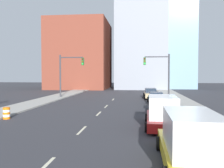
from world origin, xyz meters
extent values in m
cube|color=#9E9B93|center=(-9.05, 44.56, 0.07)|extent=(3.42, 89.11, 0.15)
cube|color=#9E9B93|center=(9.05, 44.56, 0.07)|extent=(3.42, 89.11, 0.15)
cube|color=beige|center=(0.00, 8.19, 0.00)|extent=(0.16, 2.40, 0.01)
cube|color=beige|center=(0.00, 14.69, 0.00)|extent=(0.16, 2.40, 0.01)
cube|color=beige|center=(0.00, 21.48, 0.00)|extent=(0.16, 2.40, 0.01)
cube|color=beige|center=(0.00, 26.68, 0.00)|extent=(0.16, 2.40, 0.01)
cube|color=beige|center=(0.00, 34.17, 0.00)|extent=(0.16, 2.40, 0.01)
cube|color=brown|center=(-11.06, 60.60, 8.29)|extent=(14.00, 16.00, 16.59)
cube|color=gray|center=(4.01, 64.60, 14.08)|extent=(12.00, 20.00, 28.16)
cube|color=#7A9EB7|center=(10.74, 68.60, 13.87)|extent=(13.00, 20.00, 27.74)
cylinder|color=#38383D|center=(-8.27, 35.76, 3.27)|extent=(0.24, 0.24, 6.54)
cylinder|color=#38383D|center=(-6.52, 35.76, 6.14)|extent=(3.50, 0.16, 0.16)
cube|color=#194C1E|center=(-4.77, 35.76, 5.51)|extent=(0.34, 0.32, 1.10)
cylinder|color=#4C0C0C|center=(-4.77, 35.59, 5.85)|extent=(0.22, 0.04, 0.22)
cylinder|color=#593F0C|center=(-4.77, 35.59, 5.51)|extent=(0.22, 0.04, 0.22)
cylinder|color=#26E53F|center=(-4.77, 35.59, 5.17)|extent=(0.22, 0.04, 0.22)
cylinder|color=#38383D|center=(7.97, 35.76, 3.27)|extent=(0.24, 0.24, 6.54)
cylinder|color=#38383D|center=(6.22, 35.76, 6.14)|extent=(3.50, 0.16, 0.16)
cube|color=#194C1E|center=(4.47, 35.76, 5.51)|extent=(0.34, 0.32, 1.10)
cylinder|color=#4C0C0C|center=(4.47, 35.59, 5.85)|extent=(0.22, 0.04, 0.22)
cylinder|color=#593F0C|center=(4.47, 35.59, 5.51)|extent=(0.22, 0.04, 0.22)
cylinder|color=#26E53F|center=(4.47, 35.59, 5.17)|extent=(0.22, 0.04, 0.22)
cylinder|color=orange|center=(-7.00, 17.96, 0.10)|extent=(0.56, 0.56, 0.19)
cylinder|color=white|center=(-7.00, 17.96, 0.29)|extent=(0.56, 0.56, 0.19)
cylinder|color=orange|center=(-7.00, 17.96, 0.47)|extent=(0.56, 0.56, 0.19)
cylinder|color=white|center=(-7.00, 17.96, 0.67)|extent=(0.56, 0.56, 0.19)
cylinder|color=orange|center=(-7.00, 17.96, 0.85)|extent=(0.56, 0.56, 0.19)
cube|color=gold|center=(5.74, 9.02, 0.47)|extent=(2.25, 6.32, 0.59)
cube|color=silver|center=(5.74, 8.70, 1.48)|extent=(1.96, 3.93, 1.42)
cylinder|color=black|center=(4.65, 10.98, 0.32)|extent=(0.23, 0.65, 0.65)
cylinder|color=black|center=(6.88, 10.95, 0.32)|extent=(0.23, 0.65, 0.65)
cube|color=red|center=(5.30, 16.27, 0.46)|extent=(2.28, 5.76, 0.59)
cube|color=silver|center=(5.29, 15.99, 1.46)|extent=(1.96, 3.59, 1.40)
cylinder|color=black|center=(4.28, 18.07, 0.31)|extent=(0.24, 0.63, 0.62)
cylinder|color=black|center=(6.44, 18.01, 0.31)|extent=(0.24, 0.63, 0.62)
cylinder|color=black|center=(4.17, 14.54, 0.31)|extent=(0.24, 0.63, 0.62)
cylinder|color=black|center=(6.33, 14.47, 0.31)|extent=(0.24, 0.63, 0.62)
cube|color=#141E47|center=(5.65, 23.56, 0.49)|extent=(1.89, 4.54, 0.62)
cube|color=#1E2838|center=(5.65, 23.56, 1.09)|extent=(1.60, 2.07, 0.58)
cylinder|color=black|center=(4.80, 24.98, 0.33)|extent=(0.24, 0.66, 0.65)
cylinder|color=black|center=(6.60, 24.92, 0.33)|extent=(0.24, 0.66, 0.65)
cylinder|color=black|center=(4.70, 22.20, 0.33)|extent=(0.24, 0.66, 0.65)
cylinder|color=black|center=(6.50, 22.14, 0.33)|extent=(0.24, 0.66, 0.65)
cube|color=#196B75|center=(5.77, 30.07, 0.50)|extent=(1.77, 4.49, 0.62)
cube|color=#1E2838|center=(5.77, 30.07, 1.10)|extent=(1.54, 2.03, 0.59)
cylinder|color=black|center=(4.86, 31.46, 0.34)|extent=(0.23, 0.69, 0.69)
cylinder|color=black|center=(6.66, 31.47, 0.34)|extent=(0.23, 0.69, 0.69)
cylinder|color=black|center=(4.88, 28.68, 0.34)|extent=(0.23, 0.69, 0.69)
cylinder|color=black|center=(6.68, 28.69, 0.34)|extent=(0.23, 0.69, 0.69)
cube|color=tan|center=(5.36, 36.31, 0.53)|extent=(1.88, 4.75, 0.68)
cube|color=#1E2838|center=(5.36, 36.31, 1.19)|extent=(1.60, 2.16, 0.63)
cylinder|color=black|center=(4.42, 37.74, 0.35)|extent=(0.24, 0.70, 0.70)
cylinder|color=black|center=(6.23, 37.79, 0.35)|extent=(0.24, 0.70, 0.70)
cylinder|color=black|center=(4.50, 34.83, 0.35)|extent=(0.24, 0.70, 0.70)
cylinder|color=black|center=(6.31, 34.88, 0.35)|extent=(0.24, 0.70, 0.70)
camera|label=1|loc=(3.72, -1.08, 3.68)|focal=40.00mm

